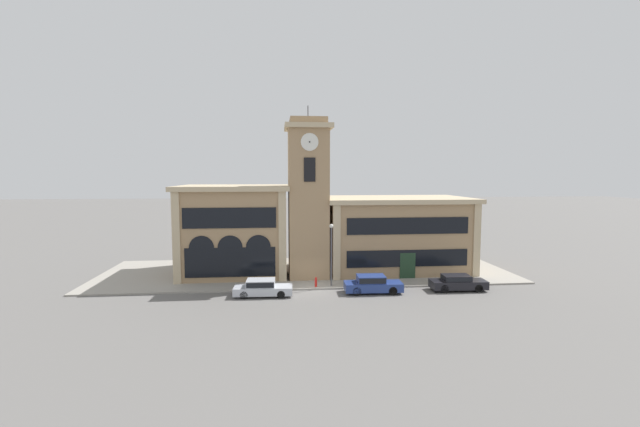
{
  "coord_description": "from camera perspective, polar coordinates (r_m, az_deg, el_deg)",
  "views": [
    {
      "loc": [
        -3.01,
        -36.43,
        10.04
      ],
      "look_at": [
        0.96,
        2.84,
        6.46
      ],
      "focal_mm": 24.0,
      "sensor_mm": 36.0,
      "label": 1
    }
  ],
  "objects": [
    {
      "name": "town_hall_left_wing",
      "position": [
        44.38,
        -11.29,
        -2.08
      ],
      "size": [
        10.96,
        9.87,
        8.97
      ],
      "color": "#9E7F5B",
      "rests_on": "ground_plane"
    },
    {
      "name": "sidewalk_kerb",
      "position": [
        44.67,
        -1.78,
        -7.71
      ],
      "size": [
        41.18,
        14.0,
        0.15
      ],
      "color": "gray",
      "rests_on": "ground_plane"
    },
    {
      "name": "parked_car_far",
      "position": [
        39.52,
        17.87,
        -8.72
      ],
      "size": [
        4.86,
        1.9,
        1.36
      ],
      "rotation": [
        0.0,
        0.0,
        -0.04
      ],
      "color": "black",
      "rests_on": "ground_plane"
    },
    {
      "name": "street_lamp",
      "position": [
        37.98,
        1.51,
        -4.25
      ],
      "size": [
        0.36,
        0.36,
        5.57
      ],
      "color": "#4C4C51",
      "rests_on": "sidewalk_kerb"
    },
    {
      "name": "parked_car_near",
      "position": [
        36.34,
        -7.7,
        -9.73
      ],
      "size": [
        4.9,
        2.03,
        1.38
      ],
      "rotation": [
        0.0,
        0.0,
        -0.04
      ],
      "color": "#B2B7C1",
      "rests_on": "ground_plane"
    },
    {
      "name": "clock_tower",
      "position": [
        41.32,
        -1.58,
        2.0
      ],
      "size": [
        4.46,
        4.46,
        16.59
      ],
      "color": "#9E7F5B",
      "rests_on": "ground_plane"
    },
    {
      "name": "ground_plane",
      "position": [
        37.91,
        -1.03,
        -10.18
      ],
      "size": [
        300.0,
        300.0,
        0.0
      ],
      "primitive_type": "plane",
      "color": "#605E5B"
    },
    {
      "name": "fire_hydrant",
      "position": [
        38.31,
        -0.55,
        -9.14
      ],
      "size": [
        0.22,
        0.22,
        0.87
      ],
      "color": "red",
      "rests_on": "sidewalk_kerb"
    },
    {
      "name": "parked_car_mid",
      "position": [
        37.17,
        7.0,
        -9.27
      ],
      "size": [
        4.96,
        2.01,
        1.51
      ],
      "rotation": [
        0.0,
        0.0,
        -0.04
      ],
      "color": "navy",
      "rests_on": "ground_plane"
    },
    {
      "name": "town_hall_right_wing",
      "position": [
        45.96,
        9.94,
        -2.62
      ],
      "size": [
        15.11,
        9.87,
        7.69
      ],
      "color": "#9E7F5B",
      "rests_on": "ground_plane"
    }
  ]
}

